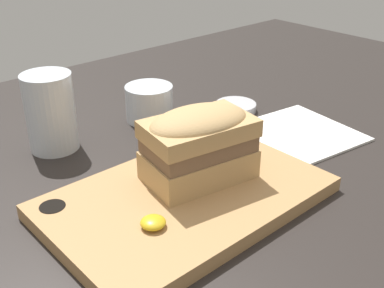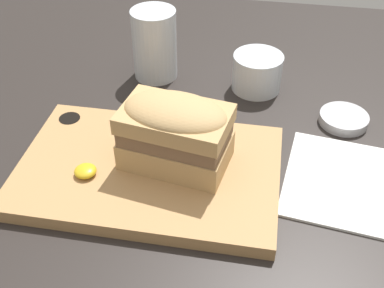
# 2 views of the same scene
# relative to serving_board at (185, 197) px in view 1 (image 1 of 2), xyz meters

# --- Properties ---
(dining_table) EXTENTS (1.75, 1.25, 0.02)m
(dining_table) POSITION_rel_serving_board_xyz_m (0.05, -0.02, -0.02)
(dining_table) COLOR #282321
(dining_table) RESTS_ON ground
(serving_board) EXTENTS (0.35, 0.23, 0.02)m
(serving_board) POSITION_rel_serving_board_xyz_m (0.00, 0.00, 0.00)
(serving_board) COLOR tan
(serving_board) RESTS_ON dining_table
(sandwich) EXTENTS (0.15, 0.11, 0.10)m
(sandwich) POSITION_rel_serving_board_xyz_m (0.04, 0.01, 0.06)
(sandwich) COLOR tan
(sandwich) RESTS_ON serving_board
(mustard_dollop) EXTENTS (0.03, 0.03, 0.01)m
(mustard_dollop) POSITION_rel_serving_board_xyz_m (-0.08, -0.03, 0.02)
(mustard_dollop) COLOR gold
(mustard_dollop) RESTS_ON serving_board
(water_glass) EXTENTS (0.08, 0.08, 0.12)m
(water_glass) POSITION_rel_serving_board_xyz_m (-0.05, 0.26, 0.04)
(water_glass) COLOR silver
(water_glass) RESTS_ON dining_table
(wine_glass) EXTENTS (0.08, 0.08, 0.06)m
(wine_glass) POSITION_rel_serving_board_xyz_m (0.13, 0.24, 0.02)
(wine_glass) COLOR silver
(wine_glass) RESTS_ON dining_table
(napkin) EXTENTS (0.20, 0.19, 0.00)m
(napkin) POSITION_rel_serving_board_xyz_m (0.27, 0.03, -0.01)
(napkin) COLOR white
(napkin) RESTS_ON dining_table
(condiment_dish) EXTENTS (0.07, 0.07, 0.01)m
(condiment_dish) POSITION_rel_serving_board_xyz_m (0.27, 0.17, -0.00)
(condiment_dish) COLOR #B2B2B7
(condiment_dish) RESTS_ON dining_table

